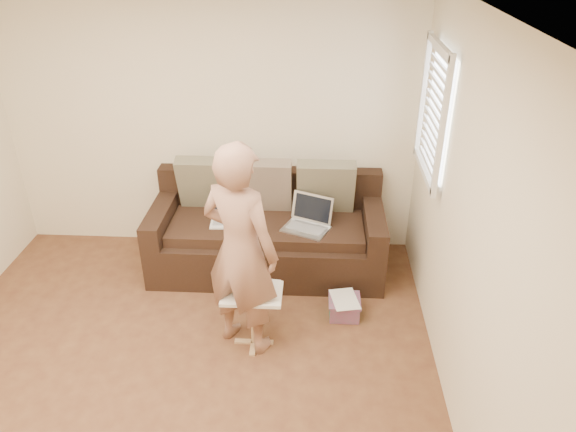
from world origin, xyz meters
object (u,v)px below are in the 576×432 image
(sofa, at_px, (267,229))
(striped_box, at_px, (344,307))
(person, at_px, (240,251))
(side_table, at_px, (253,318))
(drinking_glass, at_px, (236,279))
(laptop_silver, at_px, (306,230))
(laptop_white, at_px, (227,224))

(sofa, bearing_deg, striped_box, -44.83)
(person, height_order, side_table, person)
(sofa, distance_m, drinking_glass, 1.05)
(side_table, xyz_separation_m, drinking_glass, (-0.13, 0.09, 0.32))
(striped_box, bearing_deg, side_table, -152.04)
(laptop_silver, relative_size, striped_box, 1.47)
(side_table, bearing_deg, sofa, 89.13)
(person, bearing_deg, striped_box, -129.19)
(laptop_silver, xyz_separation_m, striped_box, (0.36, -0.57, -0.43))
(sofa, relative_size, laptop_silver, 5.47)
(sofa, height_order, laptop_white, sofa)
(side_table, height_order, drinking_glass, drinking_glass)
(sofa, xyz_separation_m, laptop_silver, (0.37, -0.15, 0.10))
(person, distance_m, drinking_glass, 0.31)
(person, height_order, striped_box, person)
(side_table, relative_size, striped_box, 1.87)
(laptop_silver, bearing_deg, drinking_glass, -97.13)
(side_table, bearing_deg, person, 160.23)
(sofa, bearing_deg, person, -94.98)
(person, xyz_separation_m, striped_box, (0.82, 0.37, -0.78))
(striped_box, bearing_deg, sofa, 135.17)
(laptop_silver, xyz_separation_m, laptop_white, (-0.75, 0.07, 0.00))
(laptop_silver, height_order, laptop_white, laptop_silver)
(sofa, bearing_deg, laptop_silver, -22.63)
(person, xyz_separation_m, side_table, (0.08, -0.03, -0.62))
(side_table, bearing_deg, laptop_white, 109.10)
(sofa, bearing_deg, drinking_glass, -98.28)
(laptop_white, relative_size, drinking_glass, 2.47)
(striped_box, bearing_deg, person, -155.94)
(laptop_silver, height_order, side_table, laptop_silver)
(laptop_silver, bearing_deg, laptop_white, -161.46)
(side_table, bearing_deg, laptop_silver, 68.01)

